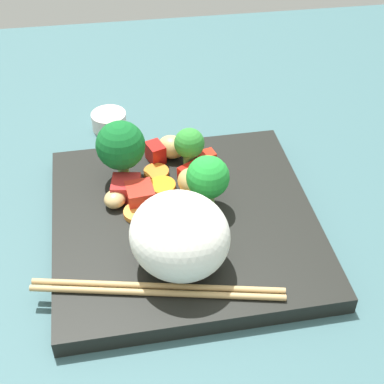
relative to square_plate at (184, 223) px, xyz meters
The scene contains 22 objects.
ground_plane 2.00cm from the square_plate, ahead, with size 110.00×110.00×2.00cm, color #385E62.
square_plate is the anchor object (origin of this frame).
rice_mound 8.53cm from the square_plate, 101.37° to the right, with size 9.91×9.43×7.97cm, color white.
broccoli_floret_0 11.21cm from the square_plate, 128.91° to the left, with size 5.58×5.58×7.59cm.
broccoli_floret_1 5.86cm from the square_plate, 25.40° to the left, with size 4.67×4.67×6.46cm.
broccoli_floret_2 9.80cm from the square_plate, 78.03° to the left, with size 3.58×3.58×5.19cm.
carrot_slice_0 3.35cm from the square_plate, 112.32° to the left, with size 2.28×2.28×0.52cm, color orange.
carrot_slice_1 5.58cm from the square_plate, 109.85° to the left, with size 3.12×3.12×0.56cm, color orange.
carrot_slice_2 5.27cm from the square_plate, 168.62° to the left, with size 3.00×3.00×0.59cm, color #F99537.
carrot_slice_3 8.12cm from the square_plate, 106.17° to the left, with size 2.97×2.97×0.54cm, color orange.
pepper_chunk_0 6.50cm from the square_plate, 71.06° to the left, with size 2.99×2.79×1.63cm, color red.
pepper_chunk_1 10.81cm from the square_plate, 100.99° to the left, with size 2.41×1.76×2.29cm, color red.
pepper_chunk_2 9.66cm from the square_plate, 66.27° to the left, with size 2.20×1.57×1.71cm, color red.
pepper_chunk_3 5.77cm from the square_plate, 146.40° to the left, with size 2.93×3.09×2.16cm, color red.
pepper_chunk_4 7.70cm from the square_plate, 143.04° to the left, with size 3.12×3.14×2.07cm, color red.
chicken_piece_0 2.23cm from the square_plate, 24.46° to the left, with size 2.67×2.22×1.72cm, color #B79042.
chicken_piece_1 11.16cm from the square_plate, 89.01° to the left, with size 3.47×2.98×2.77cm, color tan.
chicken_piece_2 4.76cm from the square_plate, 67.32° to the left, with size 3.87×3.25×3.07cm, color tan.
chicken_piece_3 8.06cm from the square_plate, 157.79° to the left, with size 2.65×2.39×1.77cm, color tan.
chicken_piece_4 6.41cm from the square_plate, 50.78° to the left, with size 2.46×2.05×1.80cm, color tan.
chopstick_pair 10.78cm from the square_plate, 111.71° to the right, with size 23.94×6.19×0.62cm.
sauce_cup 22.30cm from the square_plate, 109.13° to the left, with size 4.68×4.68×2.31cm, color silver.
Camera 1 is at (-6.01, -45.19, 44.77)cm, focal length 53.96 mm.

